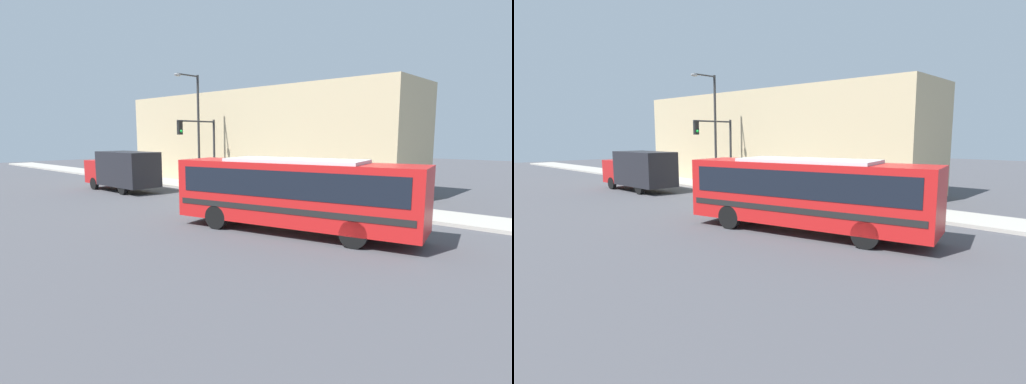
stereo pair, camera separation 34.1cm
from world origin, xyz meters
TOP-DOWN VIEW (x-y plane):
  - ground_plane at (0.00, 0.00)m, footprint 120.00×120.00m
  - sidewalk at (6.02, 20.00)m, footprint 3.03×70.00m
  - building_facade at (10.53, 14.02)m, footprint 6.00×26.04m
  - city_bus at (-0.98, 1.77)m, footprint 4.38×10.58m
  - delivery_truck at (0.98, 18.59)m, footprint 2.33×6.85m
  - fire_hydrant at (5.10, 3.11)m, footprint 0.26×0.35m
  - traffic_light_pole at (4.09, 13.41)m, footprint 3.28×0.35m
  - street_lamp at (5.11, 15.19)m, footprint 2.18×0.28m
  - pedestrian_near_corner at (6.45, 15.79)m, footprint 0.34×0.34m

SIDE VIEW (x-z plane):
  - ground_plane at x=0.00m, z-range 0.00..0.00m
  - sidewalk at x=6.02m, z-range 0.00..0.17m
  - fire_hydrant at x=5.10m, z-range 0.16..0.89m
  - pedestrian_near_corner at x=6.45m, z-range 0.18..1.91m
  - delivery_truck at x=0.98m, z-range 0.14..3.01m
  - city_bus at x=-0.98m, z-range 0.25..3.32m
  - traffic_light_pole at x=4.09m, z-range 1.11..6.07m
  - building_facade at x=10.53m, z-range 0.00..7.43m
  - street_lamp at x=5.11m, z-range 0.82..9.03m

